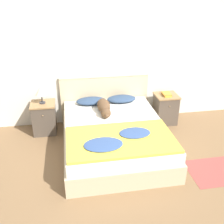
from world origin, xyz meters
The scene contains 12 objects.
ground_plane centered at (0.00, 0.00, 0.00)m, with size 16.00×16.00×0.00m, color brown.
wall_back centered at (0.00, 2.13, 1.27)m, with size 9.00×0.06×2.55m.
bed centered at (0.04, 0.99, 0.24)m, with size 1.63×2.08×0.49m.
headboard centered at (0.04, 2.06, 0.50)m, with size 1.71×0.06×0.96m.
nightstand_left centered at (-1.13, 1.77, 0.30)m, with size 0.43×0.42×0.59m.
nightstand_right centered at (1.20, 1.77, 0.30)m, with size 0.43×0.42×0.59m.
pillow_left centered at (-0.25, 1.82, 0.55)m, with size 0.55×0.32×0.11m.
pillow_right centered at (0.33, 1.82, 0.55)m, with size 0.55×0.32×0.11m.
quilt centered at (0.02, 0.46, 0.52)m, with size 1.54×0.93×0.07m.
dog centered at (-0.06, 1.43, 0.59)m, with size 0.22×0.67×0.20m.
book_stack centered at (1.19, 1.76, 0.61)m, with size 0.17×0.23×0.04m.
table_lamp centered at (-1.13, 1.78, 0.82)m, with size 0.21×0.21×0.32m.
Camera 1 is at (-0.62, -2.66, 2.51)m, focal length 42.00 mm.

